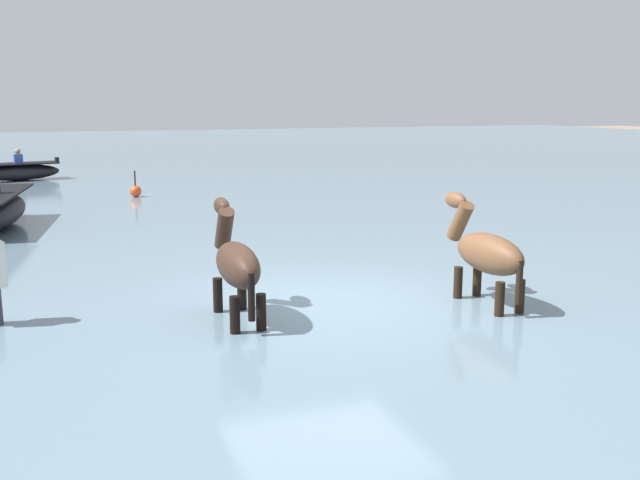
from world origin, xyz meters
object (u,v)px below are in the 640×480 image
Objects in this scene: horse_lead_bay at (486,256)px; boat_far_offshore at (19,171)px; horse_trailing_dark_bay at (236,267)px; channel_buoy at (136,191)px.

boat_far_offshore is at bearing 109.29° from horse_lead_bay.
horse_trailing_dark_bay is 11.81m from channel_buoy.
horse_lead_bay is 3.19m from horse_trailing_dark_bay.
horse_lead_bay reaches higher than channel_buoy.
boat_far_offshore is 6.36m from channel_buoy.
boat_far_offshore reaches higher than channel_buoy.
channel_buoy is at bearing -60.47° from boat_far_offshore.
horse_trailing_dark_bay is 0.68× the size of boat_far_offshore.
horse_lead_bay is at bearing -8.23° from horse_trailing_dark_bay.
horse_trailing_dark_bay is at bearing 171.77° from horse_lead_bay.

